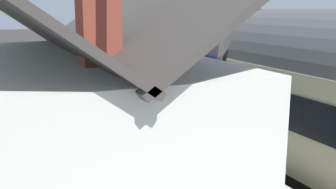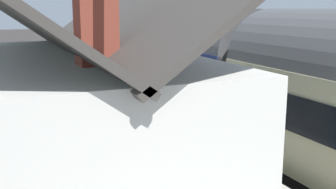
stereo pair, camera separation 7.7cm
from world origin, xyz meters
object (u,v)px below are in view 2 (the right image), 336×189
Objects in this scene: station_building at (81,118)px; bench_near_building at (75,71)px; bench_by_lamp at (104,93)px; planter_bench_left at (49,100)px; train at (252,80)px; station_sign_board at (237,132)px; planter_bench_right at (74,66)px; lamp_post_platform at (143,41)px; bench_platform_end at (85,82)px; planter_edge_far at (13,87)px; planter_by_door at (109,84)px.

station_building reaches higher than bench_near_building.
bench_by_lamp reaches higher than planter_bench_left.
train is 11.15× the size of station_sign_board.
planter_bench_left is (4.75, 5.39, -1.14)m from train.
station_building is 3.01m from station_sign_board.
bench_near_building is (10.17, 3.45, -0.94)m from train.
station_sign_board is at bearing -179.38° from planter_bench_right.
lamp_post_platform is (-1.51, -1.02, 1.97)m from bench_by_lamp.
train is 12.33× the size of bench_near_building.
station_sign_board is at bearing 176.16° from lamp_post_platform.
bench_near_building and bench_by_lamp have the same top height.
bench_platform_end is at bearing -12.20° from station_building.
bench_near_building reaches higher than planter_edge_far.
planter_bench_left is (-2.17, 1.77, -0.20)m from bench_platform_end.
bench_platform_end is 1.96× the size of planter_by_door.
station_building is at bearing -174.90° from planter_edge_far.
planter_bench_left is at bearing 122.99° from planter_by_door.
station_building reaches higher than planter_bench_left.
planter_edge_far is at bearing 137.37° from bench_near_building.
train reaches higher than bench_near_building.
planter_edge_far is at bearing 28.25° from planter_bench_left.
lamp_post_platform is (-7.37, -1.00, 1.97)m from bench_near_building.
lamp_post_platform reaches higher than planter_edge_far.
planter_bench_left is at bearing 76.84° from bench_by_lamp.
planter_bench_left is (7.32, -0.28, -1.20)m from station_building.
lamp_post_platform reaches higher than planter_bench_right.
bench_near_building is 1.00× the size of bench_platform_end.
bench_near_building is at bearing -19.71° from planter_bench_left.
bench_near_building and bench_platform_end have the same top height.
station_sign_board reaches higher than planter_bench_right.
station_sign_board is (-10.62, -0.73, 0.71)m from bench_platform_end.
station_building is 10.51× the size of planter_by_door.
station_building is 9.76m from bench_platform_end.
train reaches higher than bench_by_lamp.
planter_bench_left is at bearing 56.32° from lamp_post_platform.
planter_bench_right is at bearing 3.60° from lamp_post_platform.
bench_by_lamp is at bearing 4.20° from station_sign_board.
planter_bench_right is at bearing -2.87° from bench_by_lamp.
train is at bearing -152.37° from bench_platform_end.
bench_by_lamp is 2.34m from planter_by_door.
station_building is (-2.57, 5.68, 0.07)m from train.
lamp_post_platform reaches higher than bench_near_building.
planter_bench_right is at bearing 0.62° from station_sign_board.
planter_edge_far is 3.84m from planter_by_door.
station_sign_board is (-10.53, -3.62, 0.71)m from planter_edge_far.
lamp_post_platform is (5.36, -3.22, 0.97)m from station_building.
planter_bench_left is 0.23× the size of lamp_post_platform.
bench_near_building is 4.52m from planter_edge_far.
bench_by_lamp is 3.95m from planter_edge_far.
station_sign_board is at bearing -176.07° from bench_platform_end.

